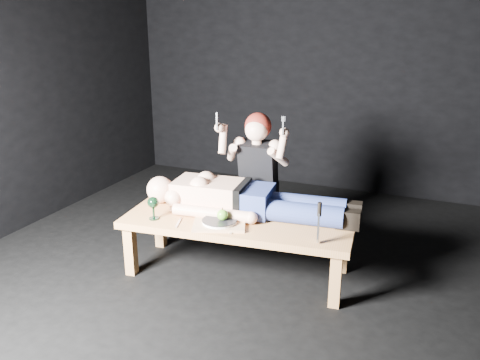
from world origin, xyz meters
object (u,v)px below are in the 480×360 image
Objects in this scene: serving_tray at (219,224)px; carving_knife at (319,223)px; lying_man at (250,196)px; table at (237,246)px; goblet at (153,208)px; kneeling_woman at (261,178)px.

carving_knife is (0.75, -0.01, 0.14)m from serving_tray.
lying_man is 0.36m from serving_tray.
carving_knife reaches higher than lying_man.
lying_man is at bearing 69.79° from table.
lying_man is 6.32× the size of carving_knife.
table is 0.71m from goblet.
goblet is (-0.51, -0.08, 0.08)m from serving_tray.
kneeling_woman reaches higher than lying_man.
carving_knife reaches higher than table.
table is 4.59× the size of serving_tray.
carving_knife reaches higher than goblet.
kneeling_woman is 4.12× the size of carving_knife.
table is 0.69m from kneeling_woman.
kneeling_woman is 0.99m from goblet.
goblet reaches higher than serving_tray.
table is 0.29m from serving_tray.
goblet is at bearing -163.72° from table.
serving_tray is at bearing 172.92° from carving_knife.
goblet is at bearing -128.28° from kneeling_woman.
lying_man is 1.53× the size of kneeling_woman.
lying_man is 0.75m from goblet.
kneeling_woman reaches higher than carving_knife.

